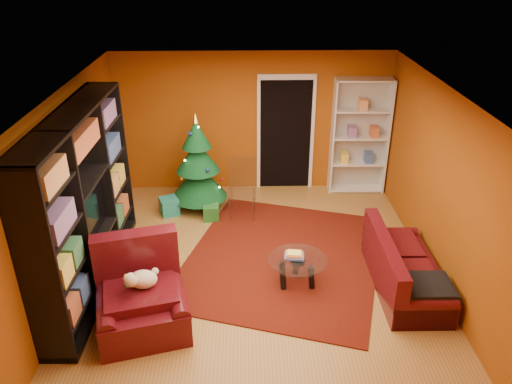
{
  "coord_description": "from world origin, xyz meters",
  "views": [
    {
      "loc": [
        -0.14,
        -6.01,
        4.25
      ],
      "look_at": [
        0.0,
        0.4,
        1.05
      ],
      "focal_mm": 35.0,
      "sensor_mm": 36.0,
      "label": 1
    }
  ],
  "objects_px": {
    "white_bookshelf": "(360,137)",
    "acrylic_chair": "(242,193)",
    "gift_box_red": "(190,185)",
    "gift_box_teal": "(169,206)",
    "gift_box_green": "(211,212)",
    "coffee_table": "(297,271)",
    "rug": "(283,258)",
    "armchair": "(141,297)",
    "dog": "(143,279)",
    "media_unit": "(83,204)",
    "christmas_tree": "(198,163)",
    "sofa": "(407,263)"
  },
  "relations": [
    {
      "from": "gift_box_green",
      "to": "rug",
      "type": "bearing_deg",
      "value": -46.8
    },
    {
      "from": "white_bookshelf",
      "to": "acrylic_chair",
      "type": "xyz_separation_m",
      "value": [
        -2.16,
        -1.03,
        -0.6
      ]
    },
    {
      "from": "coffee_table",
      "to": "christmas_tree",
      "type": "bearing_deg",
      "value": 123.44
    },
    {
      "from": "rug",
      "to": "acrylic_chair",
      "type": "relative_size",
      "value": 3.41
    },
    {
      "from": "dog",
      "to": "coffee_table",
      "type": "bearing_deg",
      "value": 6.46
    },
    {
      "from": "gift_box_teal",
      "to": "rug",
      "type": "bearing_deg",
      "value": -37.02
    },
    {
      "from": "white_bookshelf",
      "to": "armchair",
      "type": "bearing_deg",
      "value": -130.34
    },
    {
      "from": "armchair",
      "to": "acrylic_chair",
      "type": "xyz_separation_m",
      "value": [
        1.21,
        2.73,
        0.02
      ]
    },
    {
      "from": "sofa",
      "to": "coffee_table",
      "type": "xyz_separation_m",
      "value": [
        -1.47,
        0.08,
        -0.17
      ]
    },
    {
      "from": "gift_box_teal",
      "to": "white_bookshelf",
      "type": "bearing_deg",
      "value": 14.5
    },
    {
      "from": "white_bookshelf",
      "to": "dog",
      "type": "distance_m",
      "value": 4.99
    },
    {
      "from": "rug",
      "to": "acrylic_chair",
      "type": "bearing_deg",
      "value": 115.49
    },
    {
      "from": "gift_box_red",
      "to": "acrylic_chair",
      "type": "distance_m",
      "value": 1.5
    },
    {
      "from": "gift_box_green",
      "to": "coffee_table",
      "type": "bearing_deg",
      "value": -55.16
    },
    {
      "from": "christmas_tree",
      "to": "acrylic_chair",
      "type": "distance_m",
      "value": 0.93
    },
    {
      "from": "gift_box_green",
      "to": "white_bookshelf",
      "type": "xyz_separation_m",
      "value": [
        2.69,
        1.09,
        0.94
      ]
    },
    {
      "from": "white_bookshelf",
      "to": "coffee_table",
      "type": "height_order",
      "value": "white_bookshelf"
    },
    {
      "from": "christmas_tree",
      "to": "gift_box_red",
      "type": "bearing_deg",
      "value": 110.63
    },
    {
      "from": "gift_box_green",
      "to": "media_unit",
      "type": "bearing_deg",
      "value": -132.05
    },
    {
      "from": "white_bookshelf",
      "to": "rug",
      "type": "bearing_deg",
      "value": -122.35
    },
    {
      "from": "christmas_tree",
      "to": "dog",
      "type": "bearing_deg",
      "value": -97.62
    },
    {
      "from": "media_unit",
      "to": "coffee_table",
      "type": "distance_m",
      "value": 3.0
    },
    {
      "from": "rug",
      "to": "acrylic_chair",
      "type": "height_order",
      "value": "acrylic_chair"
    },
    {
      "from": "media_unit",
      "to": "christmas_tree",
      "type": "distance_m",
      "value": 2.53
    },
    {
      "from": "sofa",
      "to": "acrylic_chair",
      "type": "bearing_deg",
      "value": 48.34
    },
    {
      "from": "gift_box_teal",
      "to": "sofa",
      "type": "bearing_deg",
      "value": -31.49
    },
    {
      "from": "gift_box_teal",
      "to": "acrylic_chair",
      "type": "xyz_separation_m",
      "value": [
        1.27,
        -0.14,
        0.32
      ]
    },
    {
      "from": "gift_box_green",
      "to": "armchair",
      "type": "relative_size",
      "value": 0.23
    },
    {
      "from": "rug",
      "to": "armchair",
      "type": "bearing_deg",
      "value": -141.4
    },
    {
      "from": "white_bookshelf",
      "to": "gift_box_green",
      "type": "bearing_deg",
      "value": -156.49
    },
    {
      "from": "white_bookshelf",
      "to": "sofa",
      "type": "xyz_separation_m",
      "value": [
        0.07,
        -3.03,
        -0.69
      ]
    },
    {
      "from": "rug",
      "to": "gift_box_green",
      "type": "relative_size",
      "value": 12.16
    },
    {
      "from": "christmas_tree",
      "to": "gift_box_teal",
      "type": "height_order",
      "value": "christmas_tree"
    },
    {
      "from": "sofa",
      "to": "coffee_table",
      "type": "height_order",
      "value": "sofa"
    },
    {
      "from": "gift_box_green",
      "to": "sofa",
      "type": "height_order",
      "value": "sofa"
    },
    {
      "from": "gift_box_green",
      "to": "sofa",
      "type": "xyz_separation_m",
      "value": [
        2.76,
        -1.94,
        0.25
      ]
    },
    {
      "from": "sofa",
      "to": "christmas_tree",
      "type": "bearing_deg",
      "value": 51.71
    },
    {
      "from": "sofa",
      "to": "media_unit",
      "type": "bearing_deg",
      "value": 87.03
    },
    {
      "from": "gift_box_teal",
      "to": "gift_box_green",
      "type": "relative_size",
      "value": 1.14
    },
    {
      "from": "armchair",
      "to": "acrylic_chair",
      "type": "relative_size",
      "value": 1.21
    },
    {
      "from": "media_unit",
      "to": "dog",
      "type": "distance_m",
      "value": 1.39
    },
    {
      "from": "christmas_tree",
      "to": "acrylic_chair",
      "type": "xyz_separation_m",
      "value": [
        0.76,
        -0.38,
        -0.38
      ]
    },
    {
      "from": "white_bookshelf",
      "to": "dog",
      "type": "xyz_separation_m",
      "value": [
        -3.33,
        -3.7,
        -0.41
      ]
    },
    {
      "from": "gift_box_red",
      "to": "white_bookshelf",
      "type": "relative_size",
      "value": 0.1
    },
    {
      "from": "christmas_tree",
      "to": "armchair",
      "type": "bearing_deg",
      "value": -98.11
    },
    {
      "from": "christmas_tree",
      "to": "coffee_table",
      "type": "relative_size",
      "value": 2.16
    },
    {
      "from": "gift_box_green",
      "to": "coffee_table",
      "type": "xyz_separation_m",
      "value": [
        1.29,
        -1.86,
        0.08
      ]
    },
    {
      "from": "armchair",
      "to": "sofa",
      "type": "height_order",
      "value": "armchair"
    },
    {
      "from": "gift_box_red",
      "to": "armchair",
      "type": "xyz_separation_m",
      "value": [
        -0.19,
        -3.78,
        0.33
      ]
    },
    {
      "from": "acrylic_chair",
      "to": "gift_box_red",
      "type": "bearing_deg",
      "value": 136.62
    }
  ]
}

